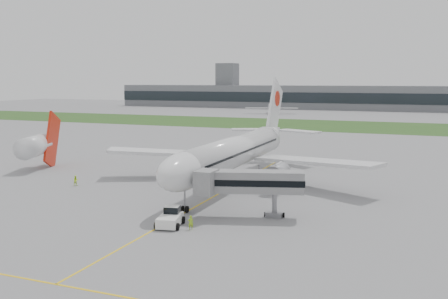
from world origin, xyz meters
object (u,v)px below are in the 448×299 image
at_px(pushback_tug, 170,217).
at_px(neighbor_aircraft, 36,146).
at_px(airliner, 237,150).
at_px(jet_bridge, 247,182).
at_px(ground_crew_near, 191,223).

bearing_deg(pushback_tug, neighbor_aircraft, 137.12).
xyz_separation_m(airliner, pushback_tug, (1.00, -25.80, -4.65)).
relative_size(airliner, neighbor_aircraft, 3.69).
bearing_deg(neighbor_aircraft, airliner, -17.39).
xyz_separation_m(pushback_tug, jet_bridge, (7.35, 6.58, 3.58)).
bearing_deg(jet_bridge, neighbor_aircraft, 143.42).
distance_m(airliner, pushback_tug, 26.23).
height_order(airliner, jet_bridge, airliner).
relative_size(pushback_tug, ground_crew_near, 2.78).
bearing_deg(neighbor_aircraft, pushback_tug, -49.60).
height_order(airliner, pushback_tug, airliner).
bearing_deg(pushback_tug, ground_crew_near, -24.58).
height_order(jet_bridge, neighbor_aircraft, neighbor_aircraft).
relative_size(jet_bridge, neighbor_aircraft, 0.89).
bearing_deg(airliner, ground_crew_near, -81.47).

